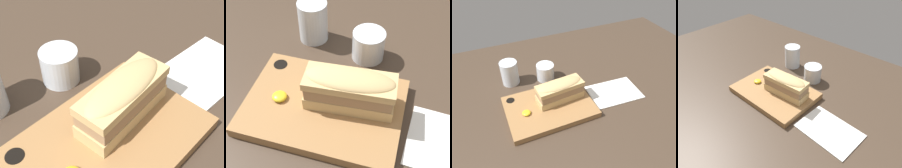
# 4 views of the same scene
# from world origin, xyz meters

# --- Properties ---
(dining_table) EXTENTS (1.87, 1.19, 0.02)m
(dining_table) POSITION_xyz_m (0.00, 0.00, 0.01)
(dining_table) COLOR #423326
(dining_table) RESTS_ON ground
(serving_board) EXTENTS (0.34, 0.24, 0.03)m
(serving_board) POSITION_xyz_m (-0.02, -0.01, 0.03)
(serving_board) COLOR #9E7042
(serving_board) RESTS_ON dining_table
(sandwich) EXTENTS (0.19, 0.08, 0.09)m
(sandwich) POSITION_xyz_m (0.03, 0.01, 0.09)
(sandwich) COLOR tan
(sandwich) RESTS_ON serving_board
(mustard_dollop) EXTENTS (0.03, 0.03, 0.01)m
(mustard_dollop) POSITION_xyz_m (-0.12, -0.02, 0.05)
(mustard_dollop) COLOR gold
(mustard_dollop) RESTS_ON serving_board
(water_glass) EXTENTS (0.08, 0.08, 0.11)m
(water_glass) POSITION_xyz_m (-0.12, 0.22, 0.07)
(water_glass) COLOR silver
(water_glass) RESTS_ON dining_table
(wine_glass) EXTENTS (0.08, 0.08, 0.08)m
(wine_glass) POSITION_xyz_m (0.03, 0.19, 0.05)
(wine_glass) COLOR silver
(wine_glass) RESTS_ON dining_table
(napkin) EXTENTS (0.23, 0.16, 0.00)m
(napkin) POSITION_xyz_m (0.27, -0.03, 0.02)
(napkin) COLOR white
(napkin) RESTS_ON dining_table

